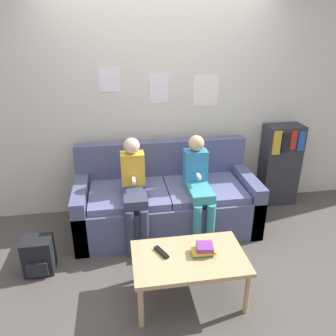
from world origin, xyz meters
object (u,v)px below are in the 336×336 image
Objects in this scene: couch at (166,202)px; person_left at (134,187)px; tv_remote at (161,252)px; bookshelf at (280,165)px; coffee_table at (189,261)px; person_right at (198,183)px; backpack at (39,256)px.

couch is 1.79× the size of person_left.
person_left reaches higher than couch.
tv_remote is (-0.20, -1.03, 0.12)m from couch.
tv_remote is 2.18m from bookshelf.
person_left reaches higher than tv_remote.
person_right is (0.29, 0.89, 0.25)m from coffee_table.
bookshelf is at bearing 16.37° from person_left.
person_right is 1.06× the size of bookshelf.
bookshelf is (1.86, 0.55, -0.10)m from person_left.
person_left is at bearing 21.73° from backpack.
bookshelf is 2.95m from backpack.
backpack is at bearing -158.27° from person_left.
backpack is (-1.09, 0.45, -0.25)m from tv_remote.
couch is at bearing 30.63° from person_left.
person_left is 0.86m from tv_remote.
backpack is (-2.79, -0.92, -0.35)m from bookshelf.
couch is 1.42m from backpack.
coffee_table is at bearing -135.90° from bookshelf.
couch is 1.55m from bookshelf.
backpack is (-1.30, 0.52, -0.20)m from coffee_table.
person_left is 1.94m from bookshelf.
backpack is at bearing -166.98° from person_right.
person_right is 6.41× the size of tv_remote.
tv_remote is at bearing -100.83° from couch.
tv_remote is at bearing -22.51° from backpack.
coffee_table is at bearing -44.57° from tv_remote.
couch is at bearing -167.46° from bookshelf.
tv_remote is at bearing 161.60° from coffee_table.
tv_remote reaches higher than backpack.
bookshelf is (1.70, 1.37, 0.10)m from tv_remote.
backpack is at bearing 131.33° from tv_remote.
person_left is at bearing 179.94° from person_right.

